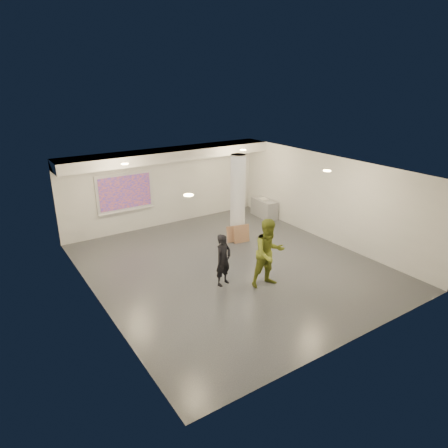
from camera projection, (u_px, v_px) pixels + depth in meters
floor at (231, 266)px, 12.22m from camera, size 8.00×9.00×0.01m
ceiling at (232, 170)px, 11.18m from camera, size 8.00×9.00×0.01m
wall_back at (165, 187)px, 15.22m from camera, size 8.00×0.01×3.00m
wall_front at (355, 282)px, 8.18m from camera, size 8.00×0.01×3.00m
wall_left at (95, 251)px, 9.64m from camera, size 0.01×9.00×3.00m
wall_right at (327, 198)px, 13.76m from camera, size 0.01×9.00×3.00m
soffit_band at (170, 154)px, 14.33m from camera, size 8.00×1.10×0.36m
downlight_nw at (125, 164)px, 12.00m from camera, size 0.22×0.22×0.02m
downlight_ne at (243, 150)px, 14.28m from camera, size 0.22×0.22×0.02m
downlight_sw at (189, 195)px, 8.88m from camera, size 0.22×0.22×0.02m
downlight_se at (327, 171)px, 11.15m from camera, size 0.22×0.22×0.02m
column at (238, 197)px, 13.88m from camera, size 0.52×0.52×3.00m
projection_screen at (125, 193)px, 14.35m from camera, size 2.10×0.13×1.42m
credenza at (264, 208)px, 16.39m from camera, size 0.61×1.29×0.73m
papers_stack at (264, 199)px, 16.33m from camera, size 0.34×0.40×0.02m
cardboard_back at (242, 234)px, 13.86m from camera, size 0.59×0.21×0.63m
cardboard_front at (234, 234)px, 13.94m from camera, size 0.55×0.34×0.56m
woman at (223, 260)px, 10.92m from camera, size 0.62×0.50×1.48m
man at (269, 253)px, 10.80m from camera, size 1.03×0.86×1.93m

